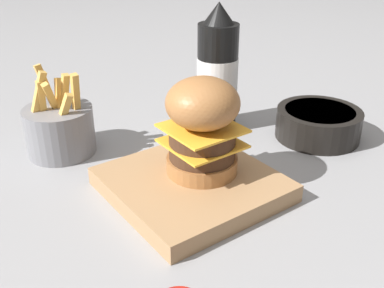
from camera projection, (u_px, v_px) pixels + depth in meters
ground_plane at (191, 185)px, 0.64m from camera, size 6.00×6.00×0.00m
serving_board at (192, 184)px, 0.62m from camera, size 0.21×0.21×0.03m
burger at (202, 126)px, 0.60m from camera, size 0.10×0.10×0.14m
ketchup_bottle at (217, 74)px, 0.78m from camera, size 0.07×0.07×0.22m
fries_basket at (60, 129)px, 0.72m from camera, size 0.11×0.11×0.14m
side_bowl at (318, 123)px, 0.77m from camera, size 0.14×0.14×0.05m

